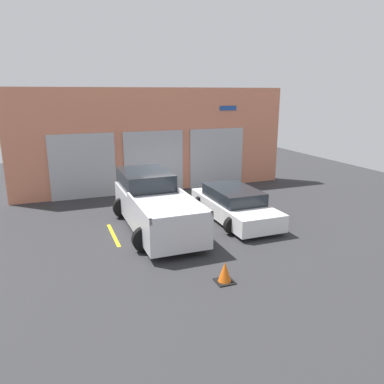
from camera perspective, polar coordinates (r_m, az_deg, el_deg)
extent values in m
plane|color=#2D2D30|center=(15.72, -2.10, -2.46)|extent=(28.00, 28.00, 0.00)
cube|color=#D17A5B|center=(18.30, -5.56, 7.86)|extent=(13.40, 0.60, 4.92)
cube|color=#ADADB2|center=(17.52, -16.28, 3.73)|extent=(2.90, 0.08, 2.95)
cube|color=#ADADB2|center=(18.07, -5.80, 4.59)|extent=(2.90, 0.08, 2.95)
cube|color=#ADADB2|center=(19.18, 3.78, 5.24)|extent=(2.90, 0.08, 2.95)
cube|color=#1E4799|center=(19.18, 5.53, 12.60)|extent=(0.90, 0.03, 0.22)
cube|color=silver|center=(13.16, -5.46, -2.78)|extent=(1.91, 5.52, 0.98)
cube|color=#1E2328|center=(14.37, -7.18, 1.99)|extent=(1.76, 2.48, 0.62)
cube|color=silver|center=(11.63, -8.22, -2.27)|extent=(0.08, 3.03, 0.18)
cube|color=silver|center=(12.14, 0.22, -1.38)|extent=(0.08, 3.03, 0.18)
cube|color=silver|center=(10.51, -1.52, -4.00)|extent=(1.91, 0.08, 0.18)
cylinder|color=black|center=(14.67, -10.42, -2.37)|extent=(0.79, 0.22, 0.79)
cylinder|color=black|center=(15.05, -4.10, -1.71)|extent=(0.79, 0.22, 0.79)
cylinder|color=black|center=(11.51, -7.18, -7.15)|extent=(0.79, 0.22, 0.79)
cylinder|color=black|center=(11.99, 0.72, -6.11)|extent=(0.79, 0.22, 0.79)
cube|color=white|center=(14.32, 6.46, -2.45)|extent=(1.75, 4.51, 0.60)
cube|color=#1E2328|center=(14.27, 6.31, -0.30)|extent=(1.54, 2.48, 0.46)
cylinder|color=black|center=(15.26, 1.48, -1.75)|extent=(0.64, 0.22, 0.64)
cylinder|color=black|center=(15.88, 6.60, -1.17)|extent=(0.64, 0.22, 0.64)
cylinder|color=black|center=(12.85, 6.26, -5.09)|extent=(0.64, 0.22, 0.64)
cylinder|color=black|center=(13.58, 12.03, -4.22)|extent=(0.64, 0.22, 0.64)
cube|color=gold|center=(13.10, -11.89, -6.41)|extent=(0.12, 2.20, 0.01)
cube|color=gold|center=(13.85, 0.74, -4.88)|extent=(0.12, 2.20, 0.01)
cube|color=gold|center=(15.19, 11.56, -3.38)|extent=(0.12, 2.20, 0.01)
cube|color=black|center=(9.90, 4.98, -13.41)|extent=(0.47, 0.47, 0.03)
cone|color=orange|center=(9.78, 5.02, -12.07)|extent=(0.36, 0.36, 0.55)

